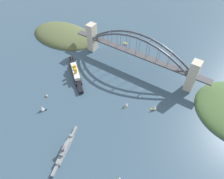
% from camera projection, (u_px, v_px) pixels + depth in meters
% --- Properties ---
extents(ground_plane, '(1400.00, 1400.00, 0.00)m').
position_uv_depth(ground_plane, '(136.00, 67.00, 386.56)').
color(ground_plane, '#385166').
extents(harbor_arch_bridge, '(262.24, 16.94, 66.82)m').
position_uv_depth(harbor_arch_bridge, '(137.00, 54.00, 364.94)').
color(harbor_arch_bridge, beige).
rests_on(harbor_arch_bridge, ground).
extents(headland_east_shore, '(149.64, 94.53, 28.40)m').
position_uv_depth(headland_east_shore, '(65.00, 36.00, 459.31)').
color(headland_east_shore, '#515B38').
rests_on(headland_east_shore, ground).
extents(ocean_liner, '(79.39, 65.24, 21.09)m').
position_uv_depth(ocean_liner, '(76.00, 73.00, 365.89)').
color(ocean_liner, black).
rests_on(ocean_liner, ground).
extents(naval_cruiser, '(23.94, 69.95, 17.74)m').
position_uv_depth(naval_cruiser, '(65.00, 150.00, 268.22)').
color(naval_cruiser, gray).
rests_on(naval_cruiser, ground).
extents(seaplane_taxiing_near_bridge, '(9.97, 7.76, 5.23)m').
position_uv_depth(seaplane_taxiing_near_bridge, '(126.00, 43.00, 434.54)').
color(seaplane_taxiing_near_bridge, '#B7B7B2').
rests_on(seaplane_taxiing_near_bridge, ground).
extents(small_boat_0, '(5.65, 5.21, 5.91)m').
position_uv_depth(small_boat_0, '(46.00, 95.00, 333.78)').
color(small_boat_0, brown).
rests_on(small_boat_0, ground).
extents(small_boat_1, '(4.93, 8.88, 9.58)m').
position_uv_depth(small_boat_1, '(126.00, 104.00, 318.48)').
color(small_boat_1, gold).
rests_on(small_boat_1, ground).
extents(small_boat_2, '(9.58, 8.39, 11.15)m').
position_uv_depth(small_boat_2, '(155.00, 107.00, 313.80)').
color(small_boat_2, gold).
rests_on(small_boat_2, ground).
extents(small_boat_3, '(6.17, 8.74, 8.00)m').
position_uv_depth(small_boat_3, '(119.00, 179.00, 242.07)').
color(small_boat_3, black).
rests_on(small_boat_3, ground).
extents(small_boat_4, '(8.97, 9.19, 10.87)m').
position_uv_depth(small_boat_4, '(42.00, 108.00, 312.31)').
color(small_boat_4, black).
rests_on(small_boat_4, ground).
extents(small_boat_5, '(5.91, 4.51, 5.93)m').
position_uv_depth(small_boat_5, '(140.00, 97.00, 331.56)').
color(small_boat_5, '#234C8C').
rests_on(small_boat_5, ground).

